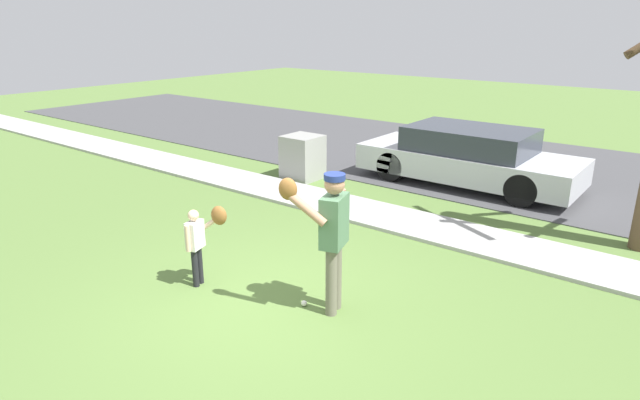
# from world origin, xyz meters

# --- Properties ---
(ground_plane) EXTENTS (48.00, 48.00, 0.00)m
(ground_plane) POSITION_xyz_m (0.00, 3.50, 0.00)
(ground_plane) COLOR #567538
(sidewalk_strip) EXTENTS (36.00, 1.20, 0.06)m
(sidewalk_strip) POSITION_xyz_m (0.00, 3.60, 0.03)
(sidewalk_strip) COLOR #A3A39E
(sidewalk_strip) RESTS_ON ground
(road_surface) EXTENTS (36.00, 6.80, 0.02)m
(road_surface) POSITION_xyz_m (0.00, 8.60, 0.01)
(road_surface) COLOR #424244
(road_surface) RESTS_ON ground
(person_adult) EXTENTS (0.67, 0.78, 1.74)m
(person_adult) POSITION_xyz_m (0.67, 0.38, 1.09)
(person_adult) COLOR #6B6656
(person_adult) RESTS_ON ground
(person_child) EXTENTS (0.46, 0.52, 1.10)m
(person_child) POSITION_xyz_m (-1.09, -0.10, 0.71)
(person_child) COLOR black
(person_child) RESTS_ON ground
(baseball) EXTENTS (0.07, 0.07, 0.07)m
(baseball) POSITION_xyz_m (0.35, 0.27, 0.04)
(baseball) COLOR white
(baseball) RESTS_ON ground
(utility_cabinet) EXTENTS (0.77, 0.76, 0.98)m
(utility_cabinet) POSITION_xyz_m (-3.32, 4.68, 0.49)
(utility_cabinet) COLOR gray
(utility_cabinet) RESTS_ON ground
(parked_sedan_silver) EXTENTS (4.60, 1.80, 1.23)m
(parked_sedan_silver) POSITION_xyz_m (-0.21, 6.50, 0.62)
(parked_sedan_silver) COLOR silver
(parked_sedan_silver) RESTS_ON road_surface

